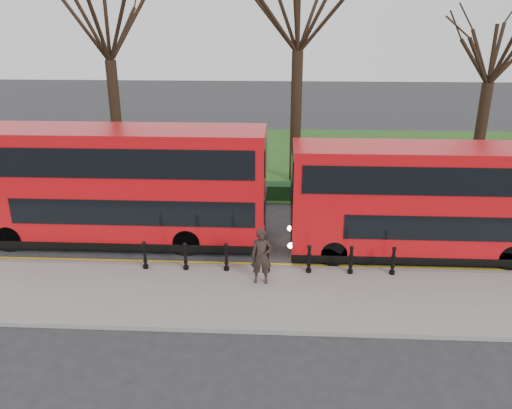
# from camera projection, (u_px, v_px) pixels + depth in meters

# --- Properties ---
(ground) EXTENTS (120.00, 120.00, 0.00)m
(ground) POSITION_uv_depth(u_px,v_px,m) (248.00, 257.00, 19.21)
(ground) COLOR #28282B
(ground) RESTS_ON ground
(pavement) EXTENTS (60.00, 4.00, 0.15)m
(pavement) POSITION_uv_depth(u_px,v_px,m) (241.00, 296.00, 16.37)
(pavement) COLOR gray
(pavement) RESTS_ON ground
(kerb) EXTENTS (60.00, 0.25, 0.16)m
(kerb) POSITION_uv_depth(u_px,v_px,m) (246.00, 268.00, 18.25)
(kerb) COLOR slate
(kerb) RESTS_ON ground
(grass_verge) EXTENTS (60.00, 18.00, 0.06)m
(grass_verge) POSITION_uv_depth(u_px,v_px,m) (263.00, 157.00, 33.25)
(grass_verge) COLOR #254A18
(grass_verge) RESTS_ON ground
(hedge) EXTENTS (60.00, 0.90, 0.80)m
(hedge) POSITION_uv_depth(u_px,v_px,m) (256.00, 191.00, 25.44)
(hedge) COLOR black
(hedge) RESTS_ON ground
(yellow_line_outer) EXTENTS (60.00, 0.10, 0.01)m
(yellow_line_outer) POSITION_uv_depth(u_px,v_px,m) (246.00, 266.00, 18.55)
(yellow_line_outer) COLOR yellow
(yellow_line_outer) RESTS_ON ground
(yellow_line_inner) EXTENTS (60.00, 0.10, 0.01)m
(yellow_line_inner) POSITION_uv_depth(u_px,v_px,m) (247.00, 263.00, 18.74)
(yellow_line_inner) COLOR yellow
(yellow_line_inner) RESTS_ON ground
(tree_left) EXTENTS (7.67, 7.67, 11.99)m
(tree_left) POSITION_uv_depth(u_px,v_px,m) (106.00, 18.00, 25.94)
(tree_left) COLOR black
(tree_left) RESTS_ON ground
(tree_mid) EXTENTS (8.25, 8.25, 12.90)m
(tree_mid) POSITION_uv_depth(u_px,v_px,m) (299.00, 4.00, 25.23)
(tree_mid) COLOR black
(tree_mid) RESTS_ON ground
(tree_right) EXTENTS (6.42, 6.42, 10.04)m
(tree_right) POSITION_uv_depth(u_px,v_px,m) (494.00, 47.00, 25.48)
(tree_right) COLOR black
(tree_right) RESTS_ON ground
(bollard_row) EXTENTS (8.97, 0.15, 1.00)m
(bollard_row) POSITION_uv_depth(u_px,v_px,m) (267.00, 258.00, 17.68)
(bollard_row) COLOR black
(bollard_row) RESTS_ON pavement
(bus_lead) EXTENTS (11.78, 2.70, 4.69)m
(bus_lead) POSITION_uv_depth(u_px,v_px,m) (118.00, 186.00, 19.88)
(bus_lead) COLOR red
(bus_lead) RESTS_ON ground
(bus_rear) EXTENTS (10.78, 2.48, 4.29)m
(bus_rear) POSITION_uv_depth(u_px,v_px,m) (435.00, 202.00, 18.72)
(bus_rear) COLOR red
(bus_rear) RESTS_ON ground
(pedestrian) EXTENTS (0.71, 0.47, 1.95)m
(pedestrian) POSITION_uv_depth(u_px,v_px,m) (261.00, 256.00, 16.76)
(pedestrian) COLOR #2D201C
(pedestrian) RESTS_ON pavement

